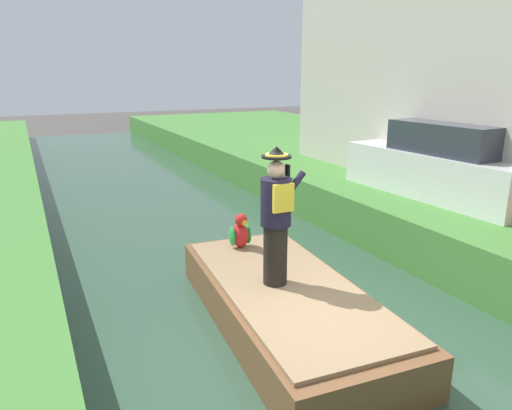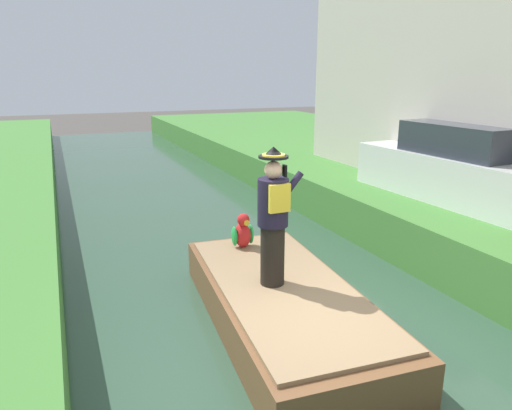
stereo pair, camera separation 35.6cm
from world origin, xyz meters
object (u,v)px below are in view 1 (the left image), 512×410
at_px(person_pirate, 276,217).
at_px(parrot_plush, 240,233).
at_px(parked_car_white, 445,165).
at_px(boat, 286,304).

distance_m(person_pirate, parrot_plush, 1.60).
bearing_deg(parrot_plush, parked_car_white, 2.35).
height_order(boat, parrot_plush, parrot_plush).
distance_m(boat, parrot_plush, 1.62).
distance_m(person_pirate, parked_car_white, 5.10).
bearing_deg(person_pirate, boat, -41.75).
bearing_deg(parked_car_white, parrot_plush, -177.65).
height_order(parrot_plush, parked_car_white, parked_car_white).
relative_size(person_pirate, parrot_plush, 3.25).
bearing_deg(parrot_plush, person_pirate, -95.53).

